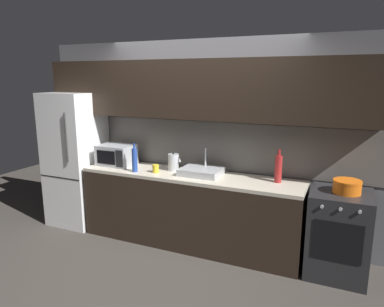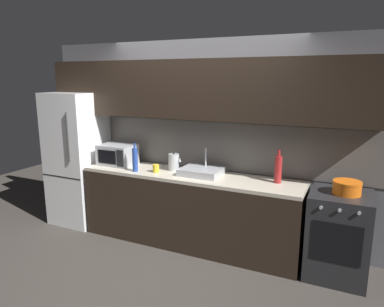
{
  "view_description": "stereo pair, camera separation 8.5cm",
  "coord_description": "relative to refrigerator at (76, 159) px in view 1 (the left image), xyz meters",
  "views": [
    {
      "loc": [
        1.7,
        -2.82,
        2.04
      ],
      "look_at": [
        0.04,
        0.9,
        1.16
      ],
      "focal_mm": 32.87,
      "sensor_mm": 36.0,
      "label": 1
    },
    {
      "loc": [
        1.78,
        -2.78,
        2.04
      ],
      "look_at": [
        0.04,
        0.9,
        1.16
      ],
      "focal_mm": 32.87,
      "sensor_mm": 36.0,
      "label": 2
    }
  ],
  "objects": [
    {
      "name": "ground_plane",
      "position": [
        1.75,
        -0.9,
        -0.92
      ],
      "size": [
        10.0,
        10.0,
        0.0
      ],
      "primitive_type": "plane",
      "color": "#3D3833"
    },
    {
      "name": "cooking_pot",
      "position": [
        3.49,
        0.0,
        0.05
      ],
      "size": [
        0.28,
        0.28,
        0.13
      ],
      "color": "orange",
      "rests_on": "oven_range"
    },
    {
      "name": "sink_basin",
      "position": [
        1.89,
        0.03,
        0.02
      ],
      "size": [
        0.48,
        0.38,
        0.3
      ],
      "color": "#ADAFB5",
      "rests_on": "counter_run"
    },
    {
      "name": "wine_bottle_blue",
      "position": [
        1.09,
        -0.17,
        0.13
      ],
      "size": [
        0.07,
        0.07,
        0.36
      ],
      "color": "#234299",
      "rests_on": "counter_run"
    },
    {
      "name": "counter_run",
      "position": [
        1.75,
        0.0,
        -0.47
      ],
      "size": [
        2.73,
        0.6,
        0.9
      ],
      "color": "black",
      "rests_on": "ground"
    },
    {
      "name": "microwave",
      "position": [
        0.68,
        0.02,
        0.11
      ],
      "size": [
        0.46,
        0.35,
        0.27
      ],
      "color": "#A8AAAF",
      "rests_on": "counter_run"
    },
    {
      "name": "wine_bottle_red",
      "position": [
        2.79,
        0.09,
        0.14
      ],
      "size": [
        0.08,
        0.08,
        0.37
      ],
      "color": "#A82323",
      "rests_on": "counter_run"
    },
    {
      "name": "kettle",
      "position": [
        1.5,
        0.07,
        0.09
      ],
      "size": [
        0.17,
        0.13,
        0.23
      ],
      "color": "#B7BABF",
      "rests_on": "counter_run"
    },
    {
      "name": "back_wall",
      "position": [
        1.75,
        0.3,
        0.63
      ],
      "size": [
        4.47,
        0.44,
        2.5
      ],
      "color": "slate",
      "rests_on": "ground"
    },
    {
      "name": "oven_range",
      "position": [
        3.45,
        -0.0,
        -0.47
      ],
      "size": [
        0.6,
        0.62,
        0.9
      ],
      "color": "#232326",
      "rests_on": "ground"
    },
    {
      "name": "refrigerator",
      "position": [
        0.0,
        0.0,
        0.0
      ],
      "size": [
        0.68,
        0.69,
        1.84
      ],
      "color": "white",
      "rests_on": "ground"
    },
    {
      "name": "mug_yellow",
      "position": [
        1.35,
        -0.1,
        0.03
      ],
      "size": [
        0.08,
        0.08,
        0.1
      ],
      "primitive_type": "cylinder",
      "color": "gold",
      "rests_on": "counter_run"
    }
  ]
}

